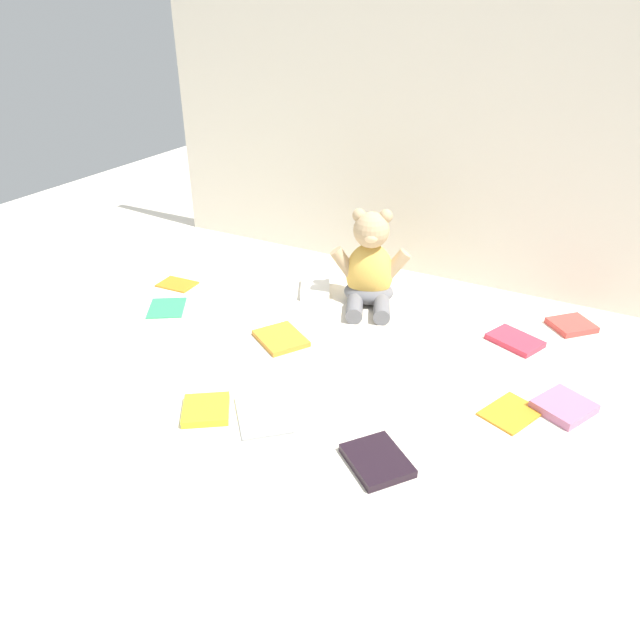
% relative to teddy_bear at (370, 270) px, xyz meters
% --- Properties ---
extents(ground_plane, '(3.20, 3.20, 0.00)m').
position_rel_teddy_bear_xyz_m(ground_plane, '(0.03, -0.20, -0.09)').
color(ground_plane, silver).
extents(backdrop_drape, '(1.57, 0.03, 0.73)m').
position_rel_teddy_bear_xyz_m(backdrop_drape, '(0.03, 0.25, 0.27)').
color(backdrop_drape, beige).
rests_on(backdrop_drape, ground_plane).
extents(teddy_bear, '(0.20, 0.21, 0.25)m').
position_rel_teddy_bear_xyz_m(teddy_bear, '(0.00, 0.00, 0.00)').
color(teddy_bear, '#E5B24C').
rests_on(teddy_bear, ground_plane).
extents(book_case_0, '(0.12, 0.14, 0.02)m').
position_rel_teddy_bear_xyz_m(book_case_0, '(-0.15, -0.01, -0.08)').
color(book_case_0, white).
rests_on(book_case_0, ground_plane).
extents(book_case_1, '(0.14, 0.12, 0.01)m').
position_rel_teddy_bear_xyz_m(book_case_1, '(0.38, -0.03, -0.09)').
color(book_case_1, '#D53146').
rests_on(book_case_1, ground_plane).
extents(book_case_2, '(0.16, 0.16, 0.01)m').
position_rel_teddy_bear_xyz_m(book_case_2, '(0.01, -0.53, -0.09)').
color(book_case_2, '#989B9A').
rests_on(book_case_2, ground_plane).
extents(book_case_3, '(0.12, 0.13, 0.01)m').
position_rel_teddy_bear_xyz_m(book_case_3, '(0.43, -0.30, -0.09)').
color(book_case_3, orange).
rests_on(book_case_3, ground_plane).
extents(book_case_4, '(0.12, 0.12, 0.01)m').
position_rel_teddy_bear_xyz_m(book_case_4, '(-0.09, -0.57, -0.09)').
color(book_case_4, yellow).
rests_on(book_case_4, ground_plane).
extents(book_case_5, '(0.15, 0.14, 0.01)m').
position_rel_teddy_bear_xyz_m(book_case_5, '(-0.10, -0.28, -0.09)').
color(book_case_5, orange).
rests_on(book_case_5, ground_plane).
extents(book_case_6, '(0.10, 0.08, 0.01)m').
position_rel_teddy_bear_xyz_m(book_case_6, '(-0.51, -0.15, -0.09)').
color(book_case_6, orange).
rests_on(book_case_6, ground_plane).
extents(book_case_7, '(0.13, 0.13, 0.01)m').
position_rel_teddy_bear_xyz_m(book_case_7, '(0.49, 0.11, -0.09)').
color(book_case_7, '#CD413A').
rests_on(book_case_7, ground_plane).
extents(book_case_8, '(0.13, 0.13, 0.02)m').
position_rel_teddy_bear_xyz_m(book_case_8, '(0.52, -0.24, -0.08)').
color(book_case_8, '#B7688E').
rests_on(book_case_8, ground_plane).
extents(book_case_9, '(0.15, 0.14, 0.02)m').
position_rel_teddy_bear_xyz_m(book_case_9, '(0.26, -0.55, -0.09)').
color(book_case_9, black).
rests_on(book_case_9, ground_plane).
extents(book_case_10, '(0.13, 0.14, 0.01)m').
position_rel_teddy_bear_xyz_m(book_case_10, '(-0.44, -0.28, -0.09)').
color(book_case_10, '#34A467').
rests_on(book_case_10, ground_plane).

